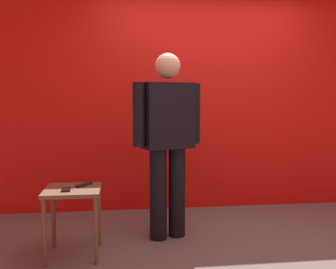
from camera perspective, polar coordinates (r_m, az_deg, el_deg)
The scene contains 6 objects.
ground_plane at distance 3.27m, azimuth 11.61°, elevation -17.91°, with size 12.00×12.00×0.00m, color #59544F.
back_wall_red at distance 4.48m, azimuth 5.67°, elevation 6.42°, with size 4.96×0.12×2.76m, color red.
standing_person at distance 3.41m, azimuth -0.06°, elevation -0.21°, with size 0.67×0.36×1.71m.
side_table at distance 3.17m, azimuth -14.40°, elevation -9.86°, with size 0.45×0.45×0.57m.
cell_phone at distance 3.10m, azimuth -15.42°, elevation -8.16°, with size 0.07×0.14×0.01m, color black.
tv_remote at distance 3.22m, azimuth -12.79°, elevation -7.52°, with size 0.04×0.17×0.02m, color black.
Camera 1 is at (-0.99, -2.85, 1.27)m, focal length 39.64 mm.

